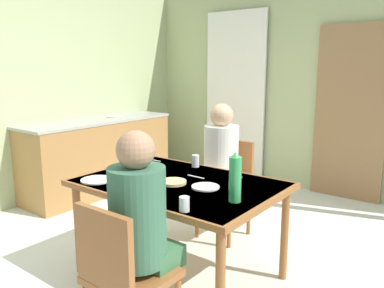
{
  "coord_description": "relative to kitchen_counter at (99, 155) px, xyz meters",
  "views": [
    {
      "loc": [
        1.92,
        -2.15,
        1.53
      ],
      "look_at": [
        0.23,
        0.06,
        0.97
      ],
      "focal_mm": 36.42,
      "sensor_mm": 36.0,
      "label": 1
    }
  ],
  "objects": [
    {
      "name": "ground_plane",
      "position": [
        1.84,
        -0.87,
        -0.45
      ],
      "size": [
        6.61,
        6.61,
        0.0
      ],
      "primitive_type": "plane",
      "color": "silver"
    },
    {
      "name": "wall_back",
      "position": [
        1.84,
        1.67,
        0.89
      ],
      "size": [
        4.53,
        0.1,
        2.68
      ],
      "primitive_type": "cube",
      "color": "#A8B380",
      "rests_on": "ground_plane"
    },
    {
      "name": "wall_left",
      "position": [
        -0.33,
        -0.23,
        0.89
      ],
      "size": [
        0.1,
        3.81,
        2.68
      ],
      "primitive_type": "cube",
      "color": "#A7B582",
      "rests_on": "ground_plane"
    },
    {
      "name": "door_wooden",
      "position": [
        2.51,
        1.59,
        0.55
      ],
      "size": [
        0.8,
        0.05,
        2.0
      ],
      "primitive_type": "cube",
      "color": "olive",
      "rests_on": "ground_plane"
    },
    {
      "name": "curtain_panel",
      "position": [
        0.98,
        1.57,
        0.67
      ],
      "size": [
        0.9,
        0.03,
        2.25
      ],
      "primitive_type": "cube",
      "color": "white",
      "rests_on": "ground_plane"
    },
    {
      "name": "kitchen_counter",
      "position": [
        0.0,
        0.0,
        0.0
      ],
      "size": [
        0.61,
        1.95,
        0.91
      ],
      "color": "#9E6F3E",
      "rests_on": "ground_plane"
    },
    {
      "name": "dining_table",
      "position": [
        2.06,
        -0.96,
        0.21
      ],
      "size": [
        1.41,
        0.98,
        0.72
      ],
      "color": "brown",
      "rests_on": "ground_plane"
    },
    {
      "name": "chair_near_diner",
      "position": [
        2.37,
        -1.8,
        0.05
      ],
      "size": [
        0.4,
        0.4,
        0.87
      ],
      "color": "brown",
      "rests_on": "ground_plane"
    },
    {
      "name": "chair_far_diner",
      "position": [
        1.95,
        -0.11,
        0.05
      ],
      "size": [
        0.4,
        0.4,
        0.87
      ],
      "rotation": [
        0.0,
        0.0,
        3.14
      ],
      "color": "brown",
      "rests_on": "ground_plane"
    },
    {
      "name": "person_near_diner",
      "position": [
        2.37,
        -1.66,
        0.33
      ],
      "size": [
        0.3,
        0.37,
        0.77
      ],
      "color": "#3A6B45",
      "rests_on": "ground_plane"
    },
    {
      "name": "person_far_diner",
      "position": [
        1.95,
        -0.25,
        0.33
      ],
      "size": [
        0.3,
        0.37,
        0.77
      ],
      "rotation": [
        0.0,
        0.0,
        3.14
      ],
      "color": "silver",
      "rests_on": "ground_plane"
    },
    {
      "name": "water_bottle_green_near",
      "position": [
        2.59,
        -1.07,
        0.42
      ],
      "size": [
        0.08,
        0.08,
        0.31
      ],
      "color": "green",
      "rests_on": "dining_table"
    },
    {
      "name": "serving_bowl_center",
      "position": [
        1.65,
        -0.99,
        0.3
      ],
      "size": [
        0.17,
        0.17,
        0.05
      ],
      "primitive_type": "cylinder",
      "color": "#F1DAC8",
      "rests_on": "dining_table"
    },
    {
      "name": "dinner_plate_near_left",
      "position": [
        2.29,
        -0.96,
        0.28
      ],
      "size": [
        0.19,
        0.19,
        0.01
      ],
      "primitive_type": "cylinder",
      "color": "white",
      "rests_on": "dining_table"
    },
    {
      "name": "dinner_plate_near_right",
      "position": [
        1.85,
        -1.2,
        0.28
      ],
      "size": [
        0.22,
        0.22,
        0.01
      ],
      "primitive_type": "cylinder",
      "color": "white",
      "rests_on": "dining_table"
    },
    {
      "name": "dinner_plate_far_center",
      "position": [
        1.57,
        -1.3,
        0.28
      ],
      "size": [
        0.22,
        0.22,
        0.01
      ],
      "primitive_type": "cylinder",
      "color": "white",
      "rests_on": "dining_table"
    },
    {
      "name": "drinking_glass_by_near_diner",
      "position": [
        2.45,
        -1.38,
        0.32
      ],
      "size": [
        0.06,
        0.06,
        0.09
      ],
      "primitive_type": "cylinder",
      "color": "silver",
      "rests_on": "dining_table"
    },
    {
      "name": "drinking_glass_by_far_diner",
      "position": [
        2.12,
        -1.23,
        0.32
      ],
      "size": [
        0.06,
        0.06,
        0.1
      ],
      "primitive_type": "cylinder",
      "color": "silver",
      "rests_on": "dining_table"
    },
    {
      "name": "drinking_glass_spare_center",
      "position": [
        1.9,
        -0.55,
        0.32
      ],
      "size": [
        0.06,
        0.06,
        0.1
      ],
      "primitive_type": "cylinder",
      "color": "silver",
      "rests_on": "dining_table"
    },
    {
      "name": "bread_plate_sliced",
      "position": [
        2.06,
        -1.02,
        0.28
      ],
      "size": [
        0.19,
        0.19,
        0.02
      ],
      "primitive_type": "cylinder",
      "color": "#DBB77A",
      "rests_on": "dining_table"
    },
    {
      "name": "cutlery_knife_near",
      "position": [
        2.09,
        -0.79,
        0.28
      ],
      "size": [
        0.15,
        0.02,
        0.0
      ],
      "primitive_type": "cube",
      "rotation": [
        0.0,
        0.0,
        3.12
      ],
      "color": "silver",
      "rests_on": "dining_table"
    },
    {
      "name": "cutlery_fork_near",
      "position": [
        2.38,
        -0.66,
        0.28
      ],
      "size": [
        0.05,
        0.15,
        0.0
      ],
      "primitive_type": "cube",
      "rotation": [
        0.0,
        0.0,
        4.98
      ],
      "color": "silver",
      "rests_on": "dining_table"
    },
    {
      "name": "cutlery_knife_far",
      "position": [
        1.48,
        -0.6,
        0.28
      ],
      "size": [
        0.15,
        0.02,
        0.0
      ],
      "primitive_type": "cube",
      "rotation": [
        0.0,
        0.0,
        6.27
      ],
      "color": "silver",
      "rests_on": "dining_table"
    }
  ]
}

